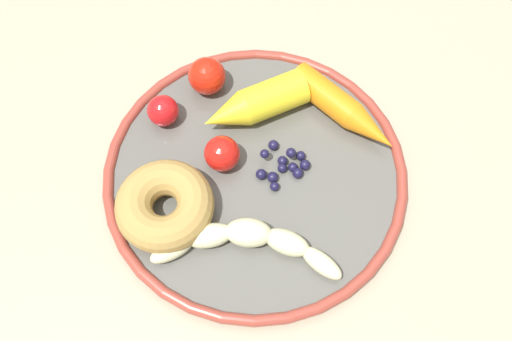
% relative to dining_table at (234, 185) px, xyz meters
% --- Properties ---
extents(ground_plane, '(6.00, 6.00, 0.00)m').
position_rel_dining_table_xyz_m(ground_plane, '(0.00, 0.00, -0.67)').
color(ground_plane, '#4D4D44').
extents(dining_table, '(1.29, 0.83, 0.75)m').
position_rel_dining_table_xyz_m(dining_table, '(0.00, 0.00, 0.00)').
color(dining_table, tan).
rests_on(dining_table, ground_plane).
extents(plate, '(0.33, 0.33, 0.02)m').
position_rel_dining_table_xyz_m(plate, '(0.00, -0.04, 0.09)').
color(plate, '#55554F').
rests_on(plate, dining_table).
extents(banana, '(0.13, 0.16, 0.03)m').
position_rel_dining_table_xyz_m(banana, '(-0.07, -0.09, 0.11)').
color(banana, beige).
rests_on(banana, plate).
extents(carrot_orange, '(0.04, 0.14, 0.03)m').
position_rel_dining_table_xyz_m(carrot_orange, '(0.12, -0.06, 0.11)').
color(carrot_orange, orange).
rests_on(carrot_orange, plate).
extents(carrot_yellow, '(0.13, 0.08, 0.04)m').
position_rel_dining_table_xyz_m(carrot_yellow, '(0.05, 0.01, 0.12)').
color(carrot_yellow, yellow).
rests_on(carrot_yellow, plate).
extents(donut, '(0.12, 0.12, 0.04)m').
position_rel_dining_table_xyz_m(donut, '(-0.10, -0.01, 0.11)').
color(donut, '#A88544').
rests_on(donut, plate).
extents(blueberry_pile, '(0.06, 0.05, 0.02)m').
position_rel_dining_table_xyz_m(blueberry_pile, '(0.03, -0.06, 0.10)').
color(blueberry_pile, '#191638').
rests_on(blueberry_pile, plate).
extents(tomato_near, '(0.04, 0.04, 0.04)m').
position_rel_dining_table_xyz_m(tomato_near, '(-0.02, -0.01, 0.12)').
color(tomato_near, red).
rests_on(tomato_near, plate).
extents(tomato_mid, '(0.04, 0.04, 0.04)m').
position_rel_dining_table_xyz_m(tomato_mid, '(-0.03, 0.08, 0.11)').
color(tomato_mid, red).
rests_on(tomato_mid, plate).
extents(tomato_far, '(0.04, 0.04, 0.04)m').
position_rel_dining_table_xyz_m(tomato_far, '(0.04, 0.08, 0.12)').
color(tomato_far, red).
rests_on(tomato_far, plate).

